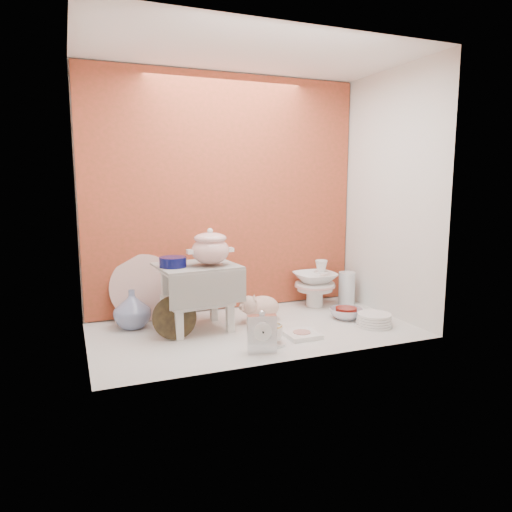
{
  "coord_description": "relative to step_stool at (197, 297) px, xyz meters",
  "views": [
    {
      "loc": [
        -0.95,
        -2.41,
        0.84
      ],
      "look_at": [
        0.02,
        0.02,
        0.42
      ],
      "focal_mm": 33.27,
      "sensor_mm": 36.0,
      "label": 1
    }
  ],
  "objects": [
    {
      "name": "floral_platter",
      "position": [
        -0.25,
        0.3,
        0.01
      ],
      "size": [
        0.42,
        0.17,
        0.4
      ],
      "primitive_type": null,
      "rotation": [
        0.0,
        0.0,
        -0.13
      ],
      "color": "white",
      "rests_on": "ground"
    },
    {
      "name": "step_stool",
      "position": [
        0.0,
        0.0,
        0.0
      ],
      "size": [
        0.46,
        0.41,
        0.37
      ],
      "primitive_type": null,
      "rotation": [
        0.0,
        0.0,
        0.09
      ],
      "color": "silver",
      "rests_on": "ground"
    },
    {
      "name": "soup_tureen",
      "position": [
        0.06,
        -0.05,
        0.29
      ],
      "size": [
        0.27,
        0.27,
        0.21
      ],
      "primitive_type": null,
      "rotation": [
        0.0,
        0.0,
        -0.07
      ],
      "color": "white",
      "rests_on": "step_stool"
    },
    {
      "name": "lattice_dish",
      "position": [
        0.49,
        -0.34,
        -0.17
      ],
      "size": [
        0.17,
        0.17,
        0.02
      ],
      "primitive_type": "cube",
      "rotation": [
        0.0,
        0.0,
        -0.0
      ],
      "color": "white",
      "rests_on": "ground"
    },
    {
      "name": "cobalt_bowl",
      "position": [
        -0.14,
        -0.02,
        0.21
      ],
      "size": [
        0.19,
        0.19,
        0.05
      ],
      "primitive_type": "cylinder",
      "rotation": [
        0.0,
        0.0,
        -0.35
      ],
      "color": "#090C46",
      "rests_on": "step_stool"
    },
    {
      "name": "lacquer_tray",
      "position": [
        -0.16,
        -0.11,
        -0.07
      ],
      "size": [
        0.24,
        0.11,
        0.23
      ],
      "primitive_type": null,
      "rotation": [
        0.0,
        0.0,
        -0.11
      ],
      "color": "black",
      "rests_on": "ground"
    },
    {
      "name": "plush_pig",
      "position": [
        0.4,
        0.02,
        -0.1
      ],
      "size": [
        0.29,
        0.21,
        0.16
      ],
      "primitive_type": "ellipsoid",
      "rotation": [
        0.0,
        0.0,
        -0.09
      ],
      "color": "#CEA591",
      "rests_on": "ground"
    },
    {
      "name": "niche_shell",
      "position": [
        0.29,
        0.05,
        0.74
      ],
      "size": [
        1.86,
        1.03,
        1.53
      ],
      "color": "#BF442F",
      "rests_on": "ground"
    },
    {
      "name": "teacup_saucer",
      "position": [
        0.29,
        -0.39,
        -0.18
      ],
      "size": [
        0.2,
        0.2,
        0.01
      ],
      "primitive_type": "cylinder",
      "rotation": [
        0.0,
        0.0,
        0.38
      ],
      "color": "white",
      "rests_on": "ground"
    },
    {
      "name": "crystal_bowl",
      "position": [
        0.9,
        -0.13,
        -0.16
      ],
      "size": [
        0.25,
        0.25,
        0.06
      ],
      "primitive_type": "imported",
      "rotation": [
        0.0,
        0.0,
        -0.26
      ],
      "color": "silver",
      "rests_on": "ground"
    },
    {
      "name": "blue_white_vase",
      "position": [
        -0.34,
        0.16,
        -0.08
      ],
      "size": [
        0.22,
        0.22,
        0.22
      ],
      "primitive_type": "imported",
      "rotation": [
        0.0,
        0.0,
        -0.06
      ],
      "color": "silver",
      "rests_on": "ground"
    },
    {
      "name": "dinner_plate_stack",
      "position": [
        0.97,
        -0.32,
        -0.15
      ],
      "size": [
        0.24,
        0.24,
        0.07
      ],
      "primitive_type": "cylinder",
      "rotation": [
        0.0,
        0.0,
        -0.15
      ],
      "color": "white",
      "rests_on": "ground"
    },
    {
      "name": "mantel_clock",
      "position": [
        0.2,
        -0.48,
        -0.08
      ],
      "size": [
        0.15,
        0.08,
        0.21
      ],
      "primitive_type": "cube",
      "rotation": [
        0.0,
        0.0,
        -0.24
      ],
      "color": "silver",
      "rests_on": "ground"
    },
    {
      "name": "ground",
      "position": [
        0.29,
        -0.13,
        -0.19
      ],
      "size": [
        1.8,
        1.8,
        0.0
      ],
      "primitive_type": "plane",
      "color": "silver",
      "rests_on": "ground"
    },
    {
      "name": "gold_rim_teacup",
      "position": [
        0.29,
        -0.39,
        -0.13
      ],
      "size": [
        0.15,
        0.15,
        0.1
      ],
      "primitive_type": "imported",
      "rotation": [
        0.0,
        0.0,
        -0.27
      ],
      "color": "white",
      "rests_on": "teacup_saucer"
    },
    {
      "name": "porcelain_tower",
      "position": [
        0.86,
        0.19,
        -0.03
      ],
      "size": [
        0.32,
        0.32,
        0.31
      ],
      "primitive_type": null,
      "rotation": [
        0.0,
        0.0,
        -0.19
      ],
      "color": "white",
      "rests_on": "ground"
    },
    {
      "name": "clear_glass_vase",
      "position": [
        1.09,
        0.16,
        -0.08
      ],
      "size": [
        0.12,
        0.12,
        0.22
      ],
      "primitive_type": "cylinder",
      "rotation": [
        0.0,
        0.0,
        0.09
      ],
      "color": "silver",
      "rests_on": "ground"
    }
  ]
}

